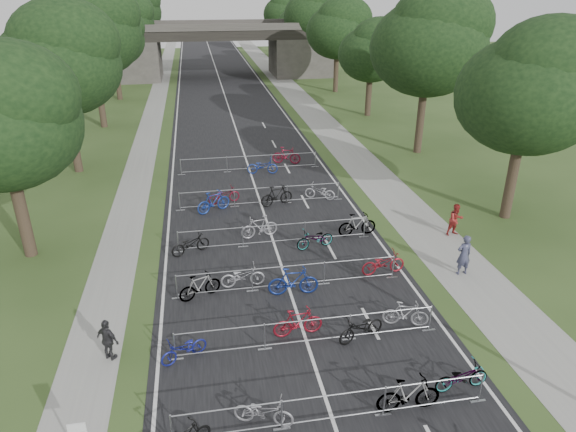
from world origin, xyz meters
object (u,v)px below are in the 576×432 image
object	(u,v)px
overpass_bridge	(217,50)
pedestrian_b	(456,220)
pedestrian_a	(464,255)
pedestrian_c	(108,340)

from	to	relation	value
overpass_bridge	pedestrian_b	xyz separation A→B (m)	(9.20, -50.59, -2.69)
overpass_bridge	pedestrian_b	size ratio (longest dim) A/B	18.41
pedestrian_b	pedestrian_a	bearing A→B (deg)	-120.93
pedestrian_c	pedestrian_b	bearing A→B (deg)	-120.79
pedestrian_b	pedestrian_c	world-z (taller)	pedestrian_b
overpass_bridge	pedestrian_b	bearing A→B (deg)	-79.69
pedestrian_a	pedestrian_c	world-z (taller)	pedestrian_a
pedestrian_a	pedestrian_b	size ratio (longest dim) A/B	1.12
overpass_bridge	pedestrian_c	size ratio (longest dim) A/B	19.85
pedestrian_b	pedestrian_c	distance (m)	17.37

